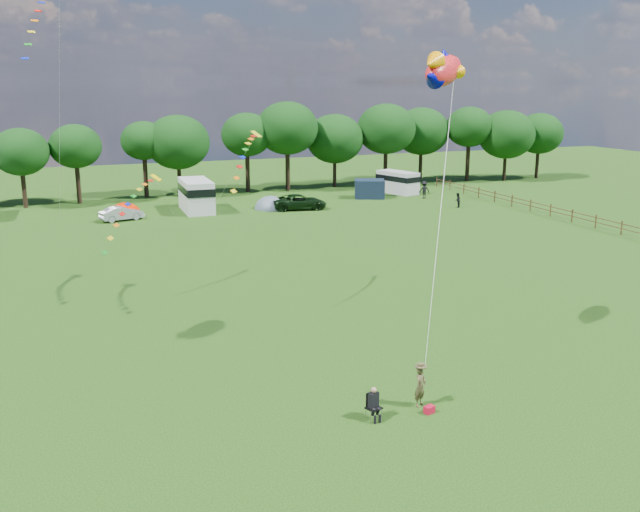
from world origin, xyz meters
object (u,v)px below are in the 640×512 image
object	(u,v)px
tent_orange	(125,216)
camp_chair	(373,400)
car_b	(122,214)
campervan_d	(398,181)
car_d	(300,202)
kite_flyer	(420,386)
campervan_c	(196,194)
walker_b	(424,190)
walker_a	(457,200)
fish_kite	(441,70)
tent_greyblue	(271,208)

from	to	relation	value
tent_orange	camp_chair	world-z (taller)	camp_chair
tent_orange	camp_chair	xyz separation A→B (m)	(3.88, -46.57, 0.75)
car_b	campervan_d	distance (m)	31.82
camp_chair	car_d	bearing A→B (deg)	53.18
tent_orange	kite_flyer	xyz separation A→B (m)	(6.08, -46.24, 0.80)
campervan_c	walker_b	bearing A→B (deg)	-90.70
camp_chair	walker_b	size ratio (longest dim) A/B	0.68
walker_a	walker_b	xyz separation A→B (m)	(-0.23, 6.42, 0.20)
tent_orange	campervan_c	bearing A→B (deg)	1.92
car_d	fish_kite	size ratio (longest dim) A/B	1.59
car_b	walker_a	world-z (taller)	walker_a
campervan_d	walker_a	xyz separation A→B (m)	(1.19, -10.85, -0.60)
campervan_d	camp_chair	distance (m)	56.77
car_b	camp_chair	distance (m)	44.58
car_b	campervan_c	size ratio (longest dim) A/B	0.58
campervan_d	tent_greyblue	xyz separation A→B (m)	(-16.61, -4.57, -1.32)
car_d	fish_kite	bearing A→B (deg)	178.36
campervan_c	walker_a	distance (m)	26.21
campervan_d	kite_flyer	distance (m)	55.46
car_d	camp_chair	size ratio (longest dim) A/B	4.25
kite_flyer	camp_chair	distance (m)	2.22
walker_b	campervan_c	bearing A→B (deg)	3.40
car_b	kite_flyer	bearing A→B (deg)	172.85
campervan_d	tent_greyblue	size ratio (longest dim) A/B	1.49
fish_kite	walker_a	size ratio (longest dim) A/B	2.32
tent_greyblue	walker_a	world-z (taller)	walker_a
car_b	kite_flyer	world-z (taller)	kite_flyer
campervan_d	campervan_c	bearing A→B (deg)	80.73
car_d	campervan_d	size ratio (longest dim) A/B	1.00
tent_orange	fish_kite	bearing A→B (deg)	-76.82
campervan_d	fish_kite	bearing A→B (deg)	137.62
camp_chair	tent_greyblue	bearing A→B (deg)	56.67
camp_chair	walker_b	bearing A→B (deg)	37.98
car_d	campervan_c	size ratio (longest dim) A/B	0.86
tent_orange	walker_b	distance (m)	31.77
camp_chair	walker_a	xyz separation A→B (m)	(28.09, 39.14, -0.03)
kite_flyer	fish_kite	distance (m)	13.62
campervan_c	kite_flyer	bearing A→B (deg)	-178.85
kite_flyer	walker_b	world-z (taller)	walker_b
car_d	tent_greyblue	xyz separation A→B (m)	(-2.52, 1.48, -0.73)
campervan_c	walker_b	world-z (taller)	campervan_c
car_d	fish_kite	distance (m)	40.83
campervan_c	campervan_d	world-z (taller)	campervan_c
campervan_c	fish_kite	world-z (taller)	fish_kite
campervan_c	kite_flyer	size ratio (longest dim) A/B	3.91
campervan_c	camp_chair	xyz separation A→B (m)	(-3.04, -46.81, -0.89)
campervan_d	fish_kite	xyz separation A→B (m)	(-21.18, -44.39, 11.54)
campervan_c	fish_kite	size ratio (longest dim) A/B	1.84
campervan_d	walker_a	world-z (taller)	campervan_d
car_b	tent_orange	distance (m)	2.36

